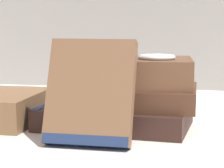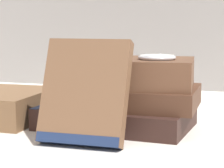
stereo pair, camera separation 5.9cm
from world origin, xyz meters
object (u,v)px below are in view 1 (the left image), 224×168
object	(u,v)px
book_flat_middle	(123,96)
reading_glasses	(117,108)
book_flat_bottom	(111,116)
book_flat_top	(124,72)
pocket_watch	(157,57)
book_leaning_front	(90,96)

from	to	relation	value
book_flat_middle	reading_glasses	xyz separation A→B (m)	(-0.04, 0.13, -0.04)
book_flat_bottom	reading_glasses	distance (m)	0.14
book_flat_top	pocket_watch	world-z (taller)	pocket_watch
book_flat_middle	reading_glasses	size ratio (longest dim) A/B	2.02
pocket_watch	reading_glasses	world-z (taller)	pocket_watch
pocket_watch	book_flat_middle	bearing A→B (deg)	167.69
book_flat_top	pocket_watch	distance (m)	0.05
pocket_watch	reading_glasses	size ratio (longest dim) A/B	0.56
book_flat_middle	reading_glasses	distance (m)	0.14
reading_glasses	book_flat_top	bearing A→B (deg)	-82.01
book_flat_bottom	book_flat_top	xyz separation A→B (m)	(0.02, 0.00, 0.06)
book_flat_middle	book_leaning_front	distance (m)	0.11
book_flat_bottom	reading_glasses	world-z (taller)	book_flat_bottom
book_flat_bottom	pocket_watch	distance (m)	0.11
book_flat_middle	reading_glasses	bearing A→B (deg)	103.75
book_flat_bottom	book_flat_middle	bearing A→B (deg)	23.72
book_flat_bottom	pocket_watch	world-z (taller)	pocket_watch
book_flat_bottom	pocket_watch	size ratio (longest dim) A/B	3.96
book_flat_middle	book_flat_top	distance (m)	0.03
book_flat_bottom	book_leaning_front	bearing A→B (deg)	-89.79
book_leaning_front	reading_glasses	size ratio (longest dim) A/B	1.32
book_flat_bottom	book_flat_top	size ratio (longest dim) A/B	1.15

